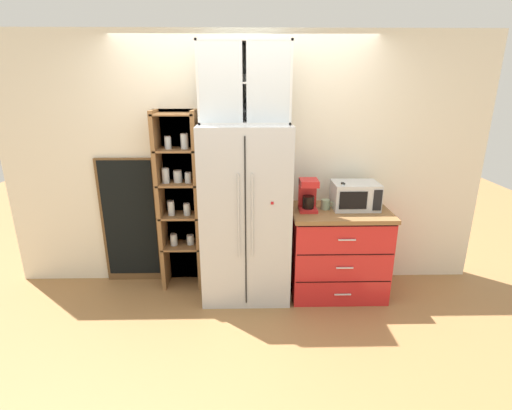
{
  "coord_description": "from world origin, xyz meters",
  "views": [
    {
      "loc": [
        0.03,
        -3.46,
        2.09
      ],
      "look_at": [
        0.1,
        0.04,
        0.95
      ],
      "focal_mm": 26.75,
      "sensor_mm": 36.0,
      "label": 1
    }
  ],
  "objects_px": {
    "coffee_maker": "(308,194)",
    "bottle_clear": "(343,199)",
    "chalkboard_menu": "(130,221)",
    "refrigerator": "(246,213)",
    "bottle_amber": "(341,198)",
    "microwave": "(355,195)",
    "mug_sage": "(326,204)"
  },
  "relations": [
    {
      "from": "microwave",
      "to": "chalkboard_menu",
      "type": "bearing_deg",
      "value": 174.11
    },
    {
      "from": "bottle_clear",
      "to": "bottle_amber",
      "type": "distance_m",
      "value": 0.05
    },
    {
      "from": "bottle_amber",
      "to": "chalkboard_menu",
      "type": "relative_size",
      "value": 0.2
    },
    {
      "from": "coffee_maker",
      "to": "microwave",
      "type": "bearing_deg",
      "value": 5.12
    },
    {
      "from": "coffee_maker",
      "to": "bottle_amber",
      "type": "relative_size",
      "value": 1.12
    },
    {
      "from": "chalkboard_menu",
      "to": "refrigerator",
      "type": "bearing_deg",
      "value": -13.45
    },
    {
      "from": "chalkboard_menu",
      "to": "coffee_maker",
      "type": "bearing_deg",
      "value": -8.69
    },
    {
      "from": "microwave",
      "to": "mug_sage",
      "type": "bearing_deg",
      "value": -174.93
    },
    {
      "from": "bottle_clear",
      "to": "chalkboard_menu",
      "type": "relative_size",
      "value": 0.21
    },
    {
      "from": "bottle_clear",
      "to": "chalkboard_menu",
      "type": "distance_m",
      "value": 2.19
    },
    {
      "from": "mug_sage",
      "to": "bottle_amber",
      "type": "height_order",
      "value": "bottle_amber"
    },
    {
      "from": "refrigerator",
      "to": "bottle_amber",
      "type": "distance_m",
      "value": 0.94
    },
    {
      "from": "refrigerator",
      "to": "microwave",
      "type": "bearing_deg",
      "value": 2.95
    },
    {
      "from": "coffee_maker",
      "to": "bottle_clear",
      "type": "distance_m",
      "value": 0.33
    },
    {
      "from": "refrigerator",
      "to": "mug_sage",
      "type": "relative_size",
      "value": 13.82
    },
    {
      "from": "bottle_clear",
      "to": "bottle_amber",
      "type": "xyz_separation_m",
      "value": [
        -0.0,
        0.05,
        -0.0
      ]
    },
    {
      "from": "mug_sage",
      "to": "coffee_maker",
      "type": "bearing_deg",
      "value": -174.8
    },
    {
      "from": "mug_sage",
      "to": "chalkboard_menu",
      "type": "distance_m",
      "value": 2.03
    },
    {
      "from": "coffee_maker",
      "to": "bottle_clear",
      "type": "bearing_deg",
      "value": -11.04
    },
    {
      "from": "refrigerator",
      "to": "bottle_amber",
      "type": "xyz_separation_m",
      "value": [
        0.92,
        0.0,
        0.15
      ]
    },
    {
      "from": "microwave",
      "to": "refrigerator",
      "type": "bearing_deg",
      "value": -177.05
    },
    {
      "from": "refrigerator",
      "to": "coffee_maker",
      "type": "height_order",
      "value": "refrigerator"
    },
    {
      "from": "coffee_maker",
      "to": "bottle_clear",
      "type": "relative_size",
      "value": 1.09
    },
    {
      "from": "coffee_maker",
      "to": "bottle_amber",
      "type": "distance_m",
      "value": 0.32
    },
    {
      "from": "bottle_amber",
      "to": "microwave",
      "type": "bearing_deg",
      "value": 20.08
    },
    {
      "from": "microwave",
      "to": "bottle_amber",
      "type": "relative_size",
      "value": 1.59
    },
    {
      "from": "mug_sage",
      "to": "chalkboard_menu",
      "type": "xyz_separation_m",
      "value": [
        -2.0,
        0.26,
        -0.26
      ]
    },
    {
      "from": "coffee_maker",
      "to": "chalkboard_menu",
      "type": "bearing_deg",
      "value": 171.31
    },
    {
      "from": "mug_sage",
      "to": "microwave",
      "type": "bearing_deg",
      "value": 5.07
    },
    {
      "from": "bottle_clear",
      "to": "bottle_amber",
      "type": "bearing_deg",
      "value": 90.0
    },
    {
      "from": "refrigerator",
      "to": "bottle_clear",
      "type": "distance_m",
      "value": 0.94
    },
    {
      "from": "mug_sage",
      "to": "bottle_clear",
      "type": "bearing_deg",
      "value": -29.13
    }
  ]
}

